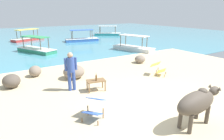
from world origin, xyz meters
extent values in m
cube|color=#CCB78E|center=(0.00, 0.00, 0.02)|extent=(18.00, 14.00, 0.04)
cube|color=teal|center=(0.00, 22.00, 0.00)|extent=(60.00, 36.00, 0.03)
cylinder|color=#4C4238|center=(0.34, -1.29, 0.32)|extent=(0.11, 0.11, 0.57)
cylinder|color=#4C4238|center=(0.36, -1.61, 0.32)|extent=(0.11, 0.11, 0.57)
cylinder|color=#4C4238|center=(-0.51, -1.34, 0.32)|extent=(0.11, 0.11, 0.57)
cylinder|color=#4C4238|center=(-0.50, -1.66, 0.32)|extent=(0.11, 0.11, 0.57)
ellipsoid|color=#4C4238|center=(-0.08, -1.47, 0.78)|extent=(1.58, 0.67, 0.62)
ellipsoid|color=#4C4238|center=(0.88, -1.42, 0.88)|extent=(0.43, 0.27, 0.29)
cone|color=#4C4238|center=(0.87, -1.28, 1.01)|extent=(0.11, 0.11, 0.10)
cone|color=#4C4238|center=(0.89, -1.56, 1.01)|extent=(0.11, 0.11, 0.10)
ellipsoid|color=#4C4238|center=(0.19, -1.46, 1.04)|extent=(0.30, 0.26, 0.21)
cube|color=brown|center=(-1.26, 2.30, 0.48)|extent=(0.83, 0.59, 0.04)
cylinder|color=brown|center=(-0.89, 2.40, 0.25)|extent=(0.05, 0.05, 0.42)
cylinder|color=brown|center=(-0.96, 2.05, 0.25)|extent=(0.05, 0.05, 0.42)
cylinder|color=brown|center=(-1.55, 2.54, 0.25)|extent=(0.05, 0.05, 0.42)
cylinder|color=brown|center=(-1.63, 2.19, 0.25)|extent=(0.05, 0.05, 0.42)
cylinder|color=brown|center=(-1.27, 2.25, 0.61)|extent=(0.07, 0.07, 0.22)
cylinder|color=brown|center=(-1.27, 2.25, 0.75)|extent=(0.03, 0.03, 0.06)
cylinder|color=black|center=(-1.27, 2.25, 0.79)|extent=(0.03, 0.03, 0.02)
cylinder|color=brown|center=(-2.41, 0.01, 0.11)|extent=(0.04, 0.04, 0.14)
cylinder|color=brown|center=(-2.74, 0.41, 0.11)|extent=(0.04, 0.04, 0.14)
cylinder|color=brown|center=(-2.09, 0.26, 0.21)|extent=(0.04, 0.04, 0.34)
cylinder|color=brown|center=(-2.41, 0.67, 0.21)|extent=(0.04, 0.04, 0.34)
cube|color=#3D66C6|center=(-2.41, 0.34, 0.28)|extent=(0.66, 0.68, 0.21)
cube|color=#3D66C6|center=(-2.17, 0.53, 0.61)|extent=(0.69, 0.70, 0.23)
cylinder|color=brown|center=(2.84, 2.22, 0.11)|extent=(0.04, 0.04, 0.14)
cylinder|color=brown|center=(2.41, 1.92, 0.11)|extent=(0.04, 0.04, 0.14)
cylinder|color=brown|center=(2.61, 2.56, 0.21)|extent=(0.04, 0.04, 0.34)
cylinder|color=brown|center=(2.18, 2.26, 0.21)|extent=(0.04, 0.04, 0.34)
cube|color=#EFD14C|center=(2.51, 2.24, 0.28)|extent=(0.67, 0.65, 0.21)
cube|color=#EFD14C|center=(2.33, 2.50, 0.61)|extent=(0.69, 0.68, 0.23)
cylinder|color=#334C99|center=(-2.18, 2.89, 0.45)|extent=(0.14, 0.14, 0.82)
cylinder|color=#334C99|center=(-2.00, 2.85, 0.45)|extent=(0.14, 0.14, 0.82)
cylinder|color=#334C99|center=(-2.09, 2.87, 1.15)|extent=(0.32, 0.32, 0.58)
cylinder|color=#334C99|center=(-2.30, 2.91, 1.18)|extent=(0.09, 0.09, 0.52)
cylinder|color=#334C99|center=(-1.89, 2.82, 1.18)|extent=(0.09, 0.09, 0.52)
sphere|color=tan|center=(-2.09, 2.87, 1.55)|extent=(0.22, 0.22, 0.22)
ellipsoid|color=gray|center=(-3.02, 5.60, 0.32)|extent=(0.87, 0.90, 0.55)
ellipsoid|color=gray|center=(3.24, 4.76, 0.28)|extent=(0.90, 0.86, 0.49)
ellipsoid|color=gray|center=(-1.46, 4.25, 0.37)|extent=(1.16, 1.08, 0.66)
ellipsoid|color=brown|center=(-4.20, 4.57, 0.34)|extent=(0.85, 0.89, 0.59)
cube|color=#3866B7|center=(3.93, 15.50, 0.16)|extent=(3.75, 1.79, 0.28)
cube|color=white|center=(3.93, 15.50, 0.32)|extent=(3.83, 1.85, 0.04)
cylinder|color=brown|center=(2.79, 15.33, 0.77)|extent=(0.06, 0.06, 0.95)
cylinder|color=brown|center=(2.95, 16.09, 0.77)|extent=(0.06, 0.06, 0.95)
cylinder|color=brown|center=(4.91, 14.91, 0.77)|extent=(0.06, 0.06, 0.95)
cylinder|color=brown|center=(5.06, 15.66, 0.77)|extent=(0.06, 0.06, 0.95)
cube|color=#3D66C6|center=(3.93, 15.50, 1.28)|extent=(2.65, 1.41, 0.06)
cube|color=#C63833|center=(-1.07, 19.41, 0.16)|extent=(3.72, 2.54, 0.28)
cube|color=white|center=(-1.07, 19.41, 0.32)|extent=(3.81, 2.62, 0.04)
cylinder|color=brown|center=(-1.88, 18.59, 0.77)|extent=(0.06, 0.06, 0.95)
cylinder|color=brown|center=(-2.21, 19.29, 0.77)|extent=(0.06, 0.06, 0.95)
cylinder|color=brown|center=(0.07, 19.52, 0.77)|extent=(0.06, 0.06, 0.95)
cylinder|color=brown|center=(-0.26, 20.22, 0.77)|extent=(0.06, 0.06, 0.95)
cube|color=#EFD14C|center=(-1.07, 19.41, 1.28)|extent=(2.68, 1.93, 0.06)
cube|color=teal|center=(9.33, 18.85, 0.16)|extent=(3.58, 2.97, 0.28)
cube|color=white|center=(9.33, 18.85, 0.32)|extent=(3.67, 3.06, 0.04)
cylinder|color=brown|center=(10.43, 18.54, 0.77)|extent=(0.06, 0.06, 0.95)
cylinder|color=brown|center=(9.99, 17.91, 0.77)|extent=(0.06, 0.06, 0.95)
cylinder|color=brown|center=(8.67, 19.79, 0.77)|extent=(0.06, 0.06, 0.95)
cylinder|color=brown|center=(8.23, 19.16, 0.77)|extent=(0.06, 0.06, 0.95)
cube|color=silver|center=(9.33, 18.85, 1.28)|extent=(2.60, 2.22, 0.06)
cube|color=white|center=(5.55, 8.34, 0.16)|extent=(2.18, 3.76, 0.28)
cube|color=white|center=(5.55, 8.34, 0.32)|extent=(2.25, 3.85, 0.04)
cylinder|color=brown|center=(6.26, 7.44, 0.77)|extent=(0.06, 0.06, 0.95)
cylinder|color=brown|center=(5.52, 7.20, 0.77)|extent=(0.06, 0.06, 0.95)
cylinder|color=brown|center=(5.58, 9.49, 0.77)|extent=(0.06, 0.06, 0.95)
cylinder|color=brown|center=(4.84, 9.25, 0.77)|extent=(0.06, 0.06, 0.95)
cube|color=silver|center=(5.55, 8.34, 1.28)|extent=(1.68, 2.69, 0.06)
cube|color=#338E66|center=(-1.66, 12.00, 0.16)|extent=(2.55, 3.72, 0.28)
cube|color=white|center=(-1.66, 12.00, 0.32)|extent=(2.63, 3.81, 0.04)
cylinder|color=brown|center=(-2.47, 12.81, 0.77)|extent=(0.06, 0.06, 0.95)
cylinder|color=brown|center=(-1.78, 13.14, 0.77)|extent=(0.06, 0.06, 0.95)
cylinder|color=brown|center=(-1.54, 10.86, 0.77)|extent=(0.06, 0.06, 0.95)
cylinder|color=brown|center=(-0.84, 11.19, 0.77)|extent=(0.06, 0.06, 0.95)
cube|color=#339356|center=(-1.66, 12.00, 1.28)|extent=(1.93, 2.68, 0.06)
camera|label=1|loc=(-4.63, -4.23, 3.21)|focal=30.26mm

